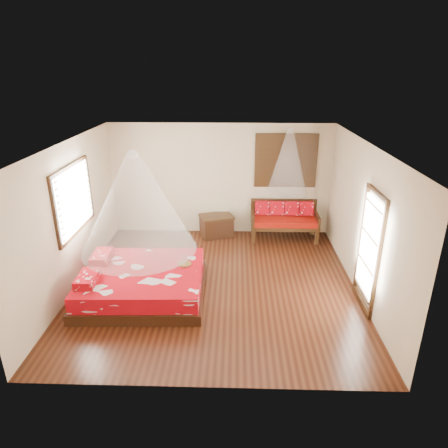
{
  "coord_description": "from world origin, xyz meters",
  "views": [
    {
      "loc": [
        0.38,
        -6.96,
        4.1
      ],
      "look_at": [
        0.15,
        0.38,
        1.15
      ],
      "focal_mm": 32.0,
      "sensor_mm": 36.0,
      "label": 1
    }
  ],
  "objects": [
    {
      "name": "room",
      "position": [
        0.0,
        0.0,
        1.4
      ],
      "size": [
        5.54,
        5.54,
        2.84
      ],
      "color": "black",
      "rests_on": "ground"
    },
    {
      "name": "bed",
      "position": [
        -1.38,
        -0.4,
        0.25
      ],
      "size": [
        2.37,
        2.16,
        0.65
      ],
      "rotation": [
        0.0,
        0.0,
        0.03
      ],
      "color": "black",
      "rests_on": "floor"
    },
    {
      "name": "mosquito_net_daybed",
      "position": [
        1.6,
        2.25,
        2.0
      ],
      "size": [
        0.94,
        0.94,
        1.5
      ],
      "primitive_type": "cone",
      "color": "white",
      "rests_on": "ceiling"
    },
    {
      "name": "daybed",
      "position": [
        1.6,
        2.38,
        0.52
      ],
      "size": [
        1.66,
        0.74,
        0.94
      ],
      "color": "black",
      "rests_on": "floor"
    },
    {
      "name": "storage_chest",
      "position": [
        -0.1,
        2.45,
        0.28
      ],
      "size": [
        0.95,
        0.82,
        0.55
      ],
      "rotation": [
        0.0,
        0.0,
        0.36
      ],
      "color": "black",
      "rests_on": "floor"
    },
    {
      "name": "shutter_panel",
      "position": [
        1.6,
        2.72,
        1.9
      ],
      "size": [
        1.52,
        0.06,
        1.32
      ],
      "color": "black",
      "rests_on": "wall_back"
    },
    {
      "name": "glazed_door",
      "position": [
        2.72,
        -0.6,
        1.07
      ],
      "size": [
        0.08,
        1.02,
        2.16
      ],
      "color": "black",
      "rests_on": "floor"
    },
    {
      "name": "window_left",
      "position": [
        -2.71,
        0.2,
        1.7
      ],
      "size": [
        0.1,
        1.74,
        1.34
      ],
      "color": "black",
      "rests_on": "wall_left"
    },
    {
      "name": "wine_tray",
      "position": [
        -0.59,
        -0.12,
        0.56
      ],
      "size": [
        0.27,
        0.27,
        0.21
      ],
      "rotation": [
        0.0,
        0.0,
        -0.38
      ],
      "color": "brown",
      "rests_on": "bed"
    },
    {
      "name": "mosquito_net_main",
      "position": [
        -1.36,
        -0.4,
        1.85
      ],
      "size": [
        2.07,
        2.07,
        1.8
      ],
      "primitive_type": "cone",
      "color": "white",
      "rests_on": "ceiling"
    }
  ]
}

